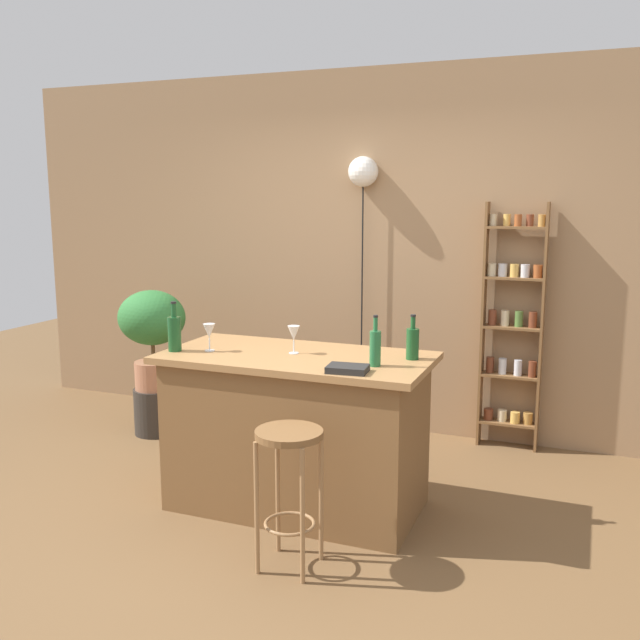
{
  "coord_description": "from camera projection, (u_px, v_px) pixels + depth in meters",
  "views": [
    {
      "loc": [
        1.6,
        -3.37,
        1.85
      ],
      "look_at": [
        0.05,
        0.55,
        1.1
      ],
      "focal_mm": 39.59,
      "sensor_mm": 36.0,
      "label": 1
    }
  ],
  "objects": [
    {
      "name": "wine_glass_center",
      "position": [
        294.0,
        334.0,
        4.11
      ],
      "size": [
        0.07,
        0.07,
        0.16
      ],
      "color": "silver",
      "rests_on": "kitchen_counter"
    },
    {
      "name": "pendant_globe_light",
      "position": [
        363.0,
        175.0,
        5.36
      ],
      "size": [
        0.23,
        0.23,
        2.14
      ],
      "color": "black",
      "rests_on": "ground"
    },
    {
      "name": "bottle_olive_oil",
      "position": [
        413.0,
        343.0,
        3.96
      ],
      "size": [
        0.07,
        0.07,
        0.26
      ],
      "color": "#194C23",
      "rests_on": "kitchen_counter"
    },
    {
      "name": "bottle_vinegar",
      "position": [
        174.0,
        332.0,
        4.17
      ],
      "size": [
        0.08,
        0.08,
        0.3
      ],
      "color": "#194C23",
      "rests_on": "kitchen_counter"
    },
    {
      "name": "bar_stool",
      "position": [
        289.0,
        466.0,
        3.47
      ],
      "size": [
        0.34,
        0.34,
        0.72
      ],
      "color": "#997047",
      "rests_on": "ground"
    },
    {
      "name": "kitchen_counter",
      "position": [
        297.0,
        431.0,
        4.18
      ],
      "size": [
        1.56,
        0.78,
        0.93
      ],
      "color": "brown",
      "rests_on": "ground"
    },
    {
      "name": "ground",
      "position": [
        276.0,
        526.0,
        3.98
      ],
      "size": [
        12.0,
        12.0,
        0.0
      ],
      "primitive_type": "plane",
      "color": "brown"
    },
    {
      "name": "bottle_spirits_clear",
      "position": [
        375.0,
        347.0,
        3.8
      ],
      "size": [
        0.06,
        0.06,
        0.28
      ],
      "color": "#236638",
      "rests_on": "kitchen_counter"
    },
    {
      "name": "plant_stool",
      "position": [
        156.0,
        411.0,
        5.53
      ],
      "size": [
        0.33,
        0.33,
        0.36
      ],
      "primitive_type": "cylinder",
      "color": "#2D2823",
      "rests_on": "ground"
    },
    {
      "name": "cookbook",
      "position": [
        348.0,
        369.0,
        3.69
      ],
      "size": [
        0.22,
        0.17,
        0.03
      ],
      "primitive_type": "cube",
      "rotation": [
        0.0,
        0.0,
        0.1
      ],
      "color": "black",
      "rests_on": "kitchen_counter"
    },
    {
      "name": "potted_plant",
      "position": [
        152.0,
        326.0,
        5.41
      ],
      "size": [
        0.53,
        0.48,
        0.77
      ],
      "color": "#A86B4C",
      "rests_on": "plant_stool"
    },
    {
      "name": "spice_shelf",
      "position": [
        512.0,
        326.0,
        5.1
      ],
      "size": [
        0.43,
        0.13,
        1.8
      ],
      "color": "brown",
      "rests_on": "ground"
    },
    {
      "name": "back_wall",
      "position": [
        380.0,
        253.0,
        5.52
      ],
      "size": [
        6.4,
        0.1,
        2.8
      ],
      "primitive_type": "cube",
      "color": "#997551",
      "rests_on": "ground"
    },
    {
      "name": "wine_glass_left",
      "position": [
        209.0,
        332.0,
        4.17
      ],
      "size": [
        0.07,
        0.07,
        0.16
      ],
      "color": "silver",
      "rests_on": "kitchen_counter"
    }
  ]
}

